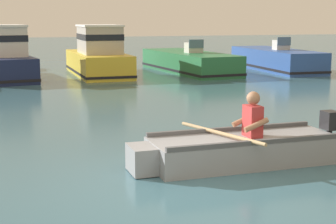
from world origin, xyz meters
The scene contains 6 objects.
ground_plane centered at (0.00, 0.00, 0.00)m, with size 120.00×120.00×0.00m, color #386070.
rowboat_with_person centered at (1.29, 1.06, 0.25)m, with size 3.71×1.91×1.19m.
moored_boat_navy centered at (-2.33, 14.83, 0.78)m, with size 2.46×5.38×2.11m.
moored_boat_yellow centered at (1.40, 15.15, 0.78)m, with size 2.07×5.52×2.10m.
moored_boat_green centered at (5.48, 15.29, 0.42)m, with size 2.65×6.69×1.46m.
moored_boat_blue centered at (9.61, 14.91, 0.45)m, with size 2.11×6.24×1.53m.
Camera 1 is at (-2.30, -6.47, 2.37)m, focal length 55.41 mm.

